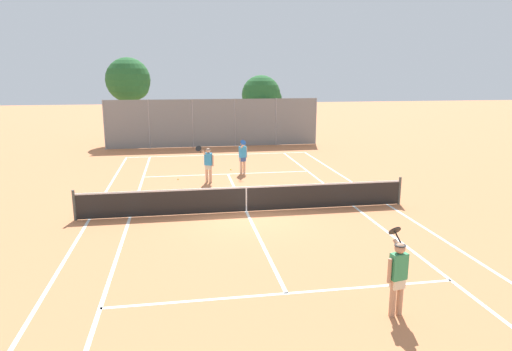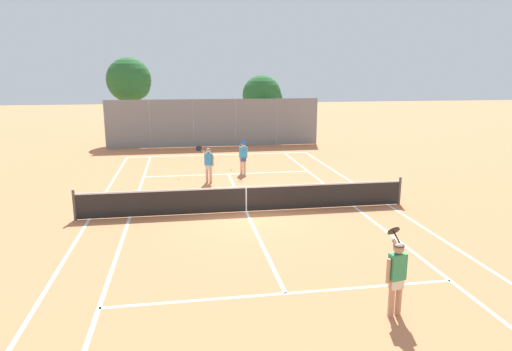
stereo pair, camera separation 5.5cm
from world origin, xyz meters
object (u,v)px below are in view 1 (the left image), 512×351
at_px(loose_tennis_ball_1, 160,200).
at_px(loose_tennis_ball_0, 243,167).
at_px(tennis_net, 246,198).
at_px(player_far_left, 208,163).
at_px(tree_behind_right, 263,96).
at_px(player_near_side, 398,274).
at_px(tree_behind_left, 129,81).
at_px(player_far_right, 243,155).
at_px(loose_tennis_ball_2, 178,179).
at_px(loose_tennis_ball_3, 231,170).

bearing_deg(loose_tennis_ball_1, loose_tennis_ball_0, 54.49).
relative_size(tennis_net, loose_tennis_ball_0, 181.82).
bearing_deg(player_far_left, tree_behind_right, 68.85).
bearing_deg(player_near_side, tree_behind_right, 86.03).
bearing_deg(player_far_left, tree_behind_left, 109.13).
relative_size(tennis_net, player_near_side, 6.76).
bearing_deg(loose_tennis_ball_1, player_near_side, -61.96).
distance_m(player_far_left, loose_tennis_ball_1, 3.54).
distance_m(player_far_right, loose_tennis_ball_0, 1.70).
bearing_deg(loose_tennis_ball_2, loose_tennis_ball_3, 32.69).
distance_m(player_near_side, tree_behind_right, 25.10).
bearing_deg(loose_tennis_ball_2, loose_tennis_ball_0, 33.91).
bearing_deg(player_far_right, loose_tennis_ball_1, -131.94).
xyz_separation_m(loose_tennis_ball_2, tree_behind_left, (-3.22, 12.55, 4.32)).
bearing_deg(player_far_left, loose_tennis_ball_1, -127.76).
relative_size(player_far_left, player_far_right, 1.00).
relative_size(player_near_side, loose_tennis_ball_3, 26.88).
distance_m(loose_tennis_ball_3, tree_behind_right, 11.04).
relative_size(loose_tennis_ball_1, tree_behind_left, 0.01).
bearing_deg(player_far_right, tennis_net, -96.76).
height_order(tennis_net, loose_tennis_ball_0, tennis_net).
bearing_deg(tree_behind_right, loose_tennis_ball_2, -118.02).
bearing_deg(player_near_side, tennis_net, 104.79).
bearing_deg(player_far_right, loose_tennis_ball_2, -164.71).
xyz_separation_m(loose_tennis_ball_1, tree_behind_right, (6.92, 15.18, 3.24)).
bearing_deg(player_far_right, player_far_left, -137.75).
height_order(player_far_left, loose_tennis_ball_0, player_far_left).
height_order(loose_tennis_ball_0, tree_behind_left, tree_behind_left).
bearing_deg(tree_behind_right, loose_tennis_ball_3, -109.44).
bearing_deg(tree_behind_left, player_far_left, -70.87).
xyz_separation_m(player_far_right, loose_tennis_ball_3, (-0.52, 0.86, -0.89)).
height_order(tree_behind_left, tree_behind_right, tree_behind_left).
bearing_deg(loose_tennis_ball_1, player_far_left, 52.24).
distance_m(tennis_net, player_far_right, 6.49).
bearing_deg(tennis_net, player_far_right, 83.24).
bearing_deg(loose_tennis_ball_1, tree_behind_left, 98.94).
xyz_separation_m(player_far_left, tree_behind_left, (-4.62, 13.33, 3.43)).
xyz_separation_m(player_far_left, loose_tennis_ball_3, (1.31, 2.52, -0.89)).
bearing_deg(player_far_right, player_near_side, -84.87).
bearing_deg(loose_tennis_ball_0, player_far_right, -98.40).
distance_m(tennis_net, player_near_side, 7.96).
height_order(player_near_side, tree_behind_right, tree_behind_right).
height_order(loose_tennis_ball_2, tree_behind_right, tree_behind_right).
distance_m(tennis_net, tree_behind_left, 19.35).
distance_m(player_far_left, loose_tennis_ball_3, 2.98).
xyz_separation_m(player_far_right, tree_behind_left, (-6.45, 11.67, 3.43)).
xyz_separation_m(player_near_side, player_far_right, (-1.27, 14.12, 0.00)).
distance_m(player_far_right, tree_behind_left, 13.76).
xyz_separation_m(loose_tennis_ball_0, loose_tennis_ball_3, (-0.73, -0.57, 0.00)).
height_order(player_near_side, player_far_right, same).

